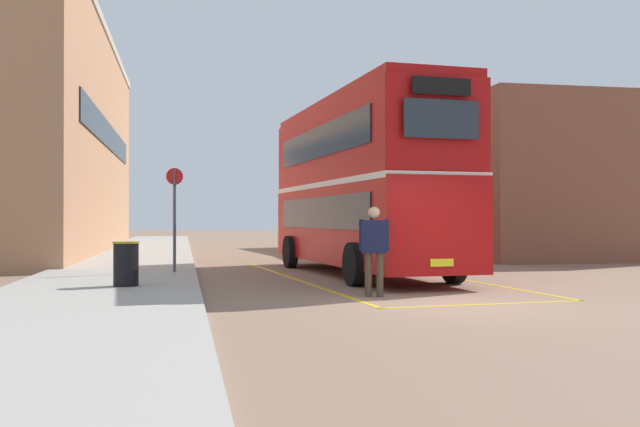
% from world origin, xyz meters
% --- Properties ---
extents(ground_plane, '(135.60, 135.60, 0.00)m').
position_xyz_m(ground_plane, '(0.00, 14.40, 0.00)').
color(ground_plane, '#846651').
extents(sidewalk_left, '(4.00, 57.60, 0.14)m').
position_xyz_m(sidewalk_left, '(-6.50, 16.80, 0.07)').
color(sidewalk_left, '#A39E93').
rests_on(sidewalk_left, ground).
extents(brick_building_left, '(6.31, 24.11, 9.80)m').
position_xyz_m(brick_building_left, '(-11.19, 20.78, 4.90)').
color(brick_building_left, '#AD7A56').
rests_on(brick_building_left, ground).
extents(depot_building_right, '(7.58, 15.16, 6.07)m').
position_xyz_m(depot_building_right, '(9.26, 17.70, 3.03)').
color(depot_building_right, brown).
rests_on(depot_building_right, ground).
extents(double_decker_bus, '(3.40, 10.23, 4.75)m').
position_xyz_m(double_decker_bus, '(-0.05, 7.06, 2.51)').
color(double_decker_bus, black).
rests_on(double_decker_bus, ground).
extents(single_deck_bus, '(3.49, 10.17, 3.02)m').
position_xyz_m(single_deck_bus, '(2.88, 21.22, 1.64)').
color(single_deck_bus, black).
rests_on(single_deck_bus, ground).
extents(pedestrian_boarding, '(0.57, 0.36, 1.77)m').
position_xyz_m(pedestrian_boarding, '(-1.15, 1.64, 1.04)').
color(pedestrian_boarding, '#473828').
rests_on(pedestrian_boarding, ground).
extents(litter_bin, '(0.54, 0.54, 0.92)m').
position_xyz_m(litter_bin, '(-6.01, 3.38, 0.60)').
color(litter_bin, black).
rests_on(litter_bin, sidewalk_left).
extents(bus_stop_sign, '(0.44, 0.11, 2.73)m').
position_xyz_m(bus_stop_sign, '(-5.07, 7.12, 1.78)').
color(bus_stop_sign, '#4C4C51').
rests_on(bus_stop_sign, sidewalk_left).
extents(bay_marking_yellow, '(5.18, 12.40, 0.01)m').
position_xyz_m(bay_marking_yellow, '(0.03, 5.18, 0.00)').
color(bay_marking_yellow, gold).
rests_on(bay_marking_yellow, ground).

